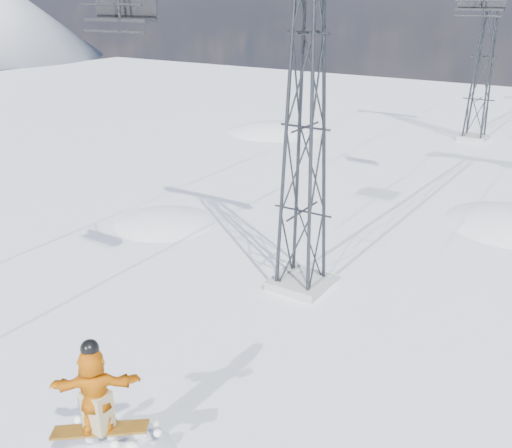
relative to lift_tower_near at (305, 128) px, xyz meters
The scene contains 6 objects.
ground 9.72m from the lift_tower_near, 95.71° to the right, with size 120.00×120.00×0.00m, color white.
snow_terrain 20.81m from the lift_tower_near, 112.81° to the left, with size 39.00×37.00×22.00m.
lift_tower_near is the anchor object (origin of this frame).
lift_tower_far 25.00m from the lift_tower_near, 90.00° to the left, with size 5.20×1.80×11.43m.
lift_chair_near 6.61m from the lift_tower_near, 113.02° to the right, with size 1.93×0.56×2.39m.
lift_chair_mid 12.16m from the lift_tower_near, 79.14° to the left, with size 1.98×0.57×2.45m.
Camera 1 is at (8.76, -7.40, 9.28)m, focal length 40.00 mm.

